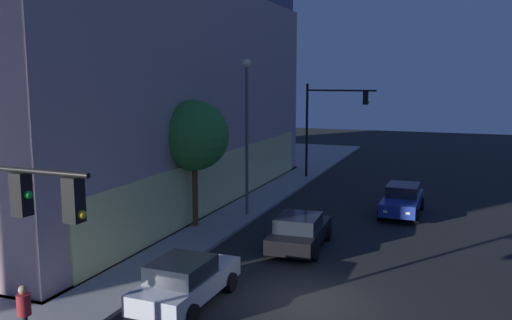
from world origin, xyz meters
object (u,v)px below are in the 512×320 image
at_px(traffic_light_near_corner, 2,225).
at_px(car_blue, 402,199).
at_px(sidewalk_tree, 194,136).
at_px(street_lamp_sidewalk, 247,118).
at_px(traffic_light_far_corner, 328,115).
at_px(pedestrian_waiting, 24,310).
at_px(modern_building, 46,74).
at_px(car_silver, 186,281).
at_px(car_black, 300,231).

distance_m(traffic_light_near_corner, car_blue, 21.58).
height_order(traffic_light_near_corner, sidewalk_tree, sidewalk_tree).
bearing_deg(sidewalk_tree, street_lamp_sidewalk, -27.77).
xyz_separation_m(traffic_light_far_corner, pedestrian_waiting, (-26.75, 1.80, -3.46)).
distance_m(modern_building, car_silver, 21.35).
distance_m(modern_building, traffic_light_near_corner, 24.05).
bearing_deg(modern_building, traffic_light_near_corner, -140.70).
xyz_separation_m(traffic_light_near_corner, car_silver, (6.11, -1.02, -3.32)).
xyz_separation_m(modern_building, pedestrian_waiting, (-16.47, -13.58, -6.31)).
bearing_deg(car_blue, pedestrian_waiting, 156.93).
distance_m(traffic_light_far_corner, sidewalk_tree, 14.91).
height_order(car_black, car_blue, car_blue).
bearing_deg(car_silver, car_blue, -20.42).
bearing_deg(car_black, car_silver, 164.81).
bearing_deg(modern_building, street_lamp_sidewalk, -95.93).
relative_size(car_black, car_blue, 0.98).
bearing_deg(traffic_light_near_corner, modern_building, 39.30).
bearing_deg(modern_building, pedestrian_waiting, -140.51).
distance_m(car_silver, car_blue, 15.21).
bearing_deg(traffic_light_far_corner, car_silver, -178.13).
relative_size(traffic_light_far_corner, car_blue, 1.40).
xyz_separation_m(modern_building, traffic_light_far_corner, (10.27, -15.37, -2.85)).
xyz_separation_m(street_lamp_sidewalk, car_silver, (-10.87, -2.20, -4.38)).
xyz_separation_m(street_lamp_sidewalk, pedestrian_waiting, (-15.03, 0.34, -4.02)).
height_order(street_lamp_sidewalk, car_black, street_lamp_sidewalk).
distance_m(sidewalk_tree, car_blue, 11.58).
xyz_separation_m(pedestrian_waiting, car_blue, (18.41, -7.84, -0.32)).
xyz_separation_m(traffic_light_far_corner, car_black, (-15.84, -2.57, -3.84)).
height_order(traffic_light_near_corner, car_black, traffic_light_near_corner).
xyz_separation_m(traffic_light_far_corner, street_lamp_sidewalk, (-11.72, 1.46, 0.56)).
relative_size(street_lamp_sidewalk, pedestrian_waiting, 4.81).
bearing_deg(car_black, modern_building, 72.78).
distance_m(traffic_light_near_corner, sidewalk_tree, 14.36).
distance_m(sidewalk_tree, car_black, 6.80).
height_order(pedestrian_waiting, car_black, pedestrian_waiting).
xyz_separation_m(modern_building, street_lamp_sidewalk, (-1.45, -13.91, -2.29)).
xyz_separation_m(modern_building, car_black, (-5.56, -17.94, -6.69)).
relative_size(traffic_light_near_corner, sidewalk_tree, 0.94).
bearing_deg(traffic_light_far_corner, street_lamp_sidewalk, 172.90).
distance_m(traffic_light_far_corner, pedestrian_waiting, 27.03).
distance_m(sidewalk_tree, pedestrian_waiting, 12.65).
bearing_deg(traffic_light_far_corner, modern_building, 123.76).
distance_m(traffic_light_far_corner, car_blue, 10.97).
distance_m(pedestrian_waiting, car_black, 11.76).
xyz_separation_m(sidewalk_tree, car_blue, (6.27, -9.02, -3.67)).
bearing_deg(traffic_light_near_corner, traffic_light_far_corner, -0.57).
relative_size(pedestrian_waiting, car_black, 0.36).
distance_m(traffic_light_far_corner, car_silver, 22.92).
distance_m(car_silver, car_black, 7.00).
xyz_separation_m(pedestrian_waiting, car_black, (10.91, -4.37, -0.38)).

